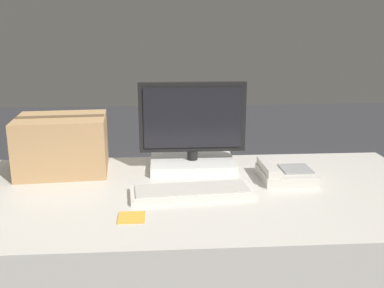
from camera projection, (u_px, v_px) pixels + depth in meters
The scene contains 6 objects.
office_desk at pixel (197, 279), 1.77m from camera, with size 1.80×0.90×0.75m.
monitor at pixel (192, 139), 1.89m from camera, with size 0.45×0.25×0.37m.
keyboard at pixel (192, 192), 1.62m from camera, with size 0.45×0.19×0.03m.
desk_phone at pixel (284, 173), 1.78m from camera, with size 0.21×0.21×0.07m.
cardboard_box at pixel (62, 144), 1.86m from camera, with size 0.38×0.32×0.24m.
sticky_note_pad at pixel (132, 217), 1.43m from camera, with size 0.09×0.09×0.01m.
Camera 1 is at (-0.13, -1.57, 1.35)m, focal length 42.00 mm.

